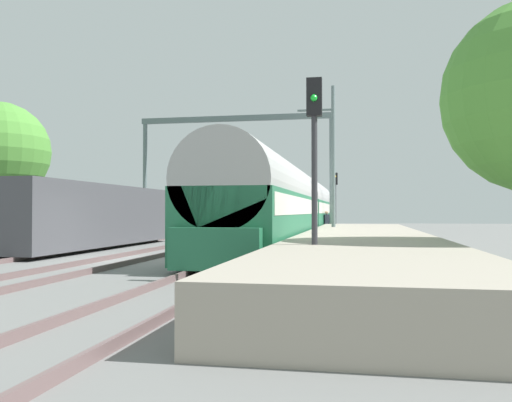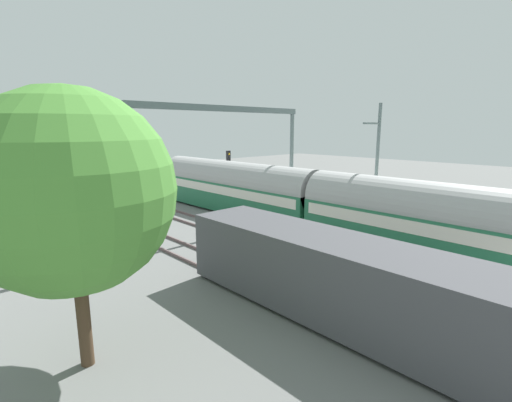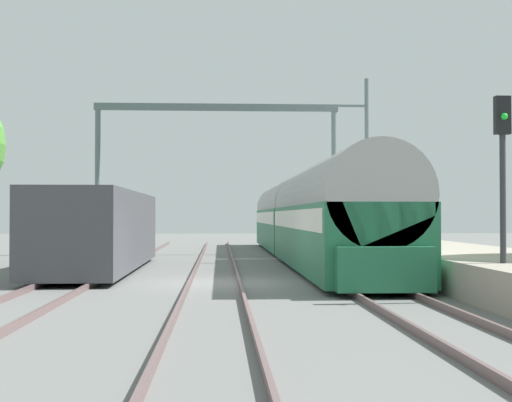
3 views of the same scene
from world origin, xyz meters
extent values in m
plane|color=slate|center=(0.00, 0.00, 0.00)|extent=(120.00, 120.00, 0.00)
cube|color=#685252|center=(-4.88, 0.00, 0.08)|extent=(0.08, 60.00, 0.16)
cube|color=#685252|center=(-3.45, 0.00, 0.08)|extent=(0.08, 60.00, 0.16)
cube|color=#685252|center=(-0.72, 0.00, 0.08)|extent=(0.08, 60.00, 0.16)
cube|color=#685252|center=(0.72, 0.00, 0.08)|extent=(0.08, 60.00, 0.16)
cube|color=#685252|center=(3.45, 0.00, 0.08)|extent=(0.08, 60.00, 0.16)
cube|color=#685252|center=(4.88, 0.00, 0.08)|extent=(0.08, 60.00, 0.16)
cube|color=#A39989|center=(7.98, 2.00, 0.45)|extent=(4.40, 28.00, 0.90)
cube|color=#236B47|center=(4.16, 3.95, 1.26)|extent=(2.90, 16.00, 2.20)
cube|color=silver|center=(4.16, 3.95, 1.89)|extent=(2.93, 15.36, 0.64)
cylinder|color=#A5A5A5|center=(4.16, 3.95, 2.56)|extent=(2.84, 16.00, 2.84)
cube|color=#236B47|center=(4.16, 20.30, 1.26)|extent=(2.90, 16.00, 2.20)
cube|color=silver|center=(4.16, 20.30, 1.89)|extent=(2.93, 15.36, 0.64)
cylinder|color=#A5A5A5|center=(4.16, 20.30, 2.56)|extent=(2.84, 16.00, 2.84)
cube|color=#236B47|center=(4.16, -4.30, 0.71)|extent=(2.40, 0.50, 1.10)
cube|color=#47474C|center=(-4.16, 4.80, 1.51)|extent=(2.80, 13.00, 2.70)
cube|color=black|center=(-4.16, 4.80, 0.21)|extent=(2.52, 11.96, 0.10)
cylinder|color=#282828|center=(5.79, 16.81, 0.42)|extent=(0.25, 0.25, 0.85)
cube|color=#232833|center=(5.79, 16.81, 1.17)|extent=(0.46, 0.43, 0.64)
sphere|color=tan|center=(5.79, 16.81, 1.61)|extent=(0.24, 0.24, 0.24)
cylinder|color=#2D2D33|center=(6.78, -5.05, 1.96)|extent=(0.14, 0.14, 3.92)
cube|color=black|center=(6.78, -5.05, 4.37)|extent=(0.36, 0.20, 0.90)
sphere|color=#19D133|center=(6.78, -5.17, 4.33)|extent=(0.16, 0.16, 0.16)
cylinder|color=#2D2D33|center=(6.08, 23.20, 1.85)|extent=(0.14, 0.14, 3.70)
cube|color=black|center=(6.08, 23.20, 4.15)|extent=(0.36, 0.20, 0.90)
sphere|color=yellow|center=(6.08, 23.08, 4.31)|extent=(0.16, 0.16, 0.16)
cylinder|color=slate|center=(-6.16, 16.03, 3.75)|extent=(0.28, 0.28, 7.50)
cylinder|color=slate|center=(6.16, 16.03, 3.75)|extent=(0.28, 0.28, 7.50)
cube|color=slate|center=(0.00, 16.03, 7.68)|extent=(12.73, 0.24, 0.36)
cylinder|color=slate|center=(6.56, 9.48, 4.00)|extent=(0.20, 0.20, 8.00)
cube|color=slate|center=(5.66, 9.48, 6.80)|extent=(1.80, 0.10, 0.10)
camera|label=1|loc=(7.79, -17.70, 1.68)|focal=37.77mm
camera|label=2|loc=(-14.35, -1.73, 6.56)|focal=25.87mm
camera|label=3|loc=(0.14, -21.65, 2.01)|focal=50.71mm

